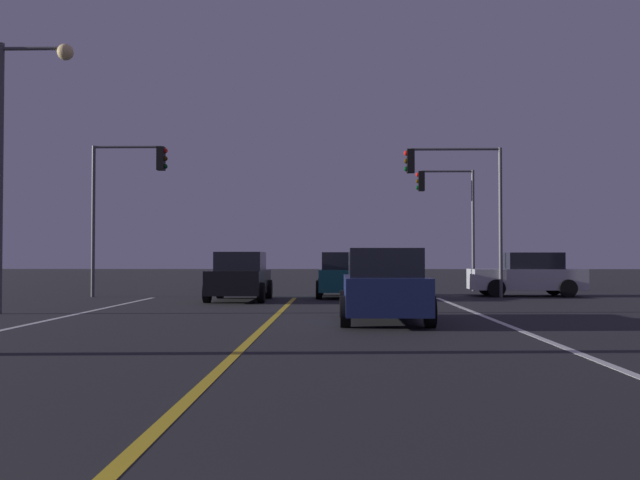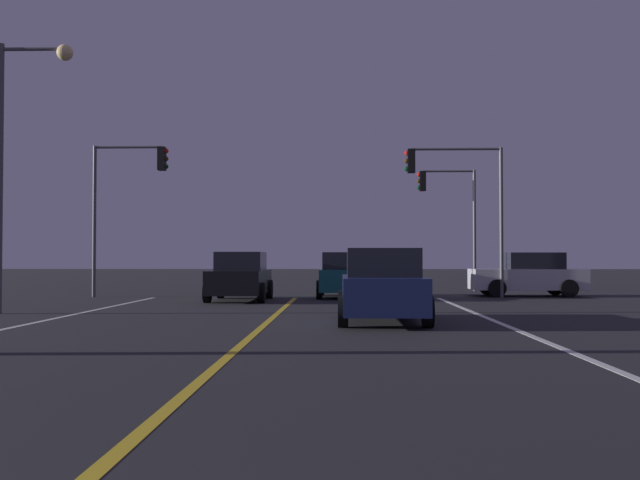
{
  "view_description": "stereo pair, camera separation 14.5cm",
  "coord_description": "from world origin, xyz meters",
  "px_view_note": "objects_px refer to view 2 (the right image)",
  "views": [
    {
      "loc": [
        1.54,
        -0.51,
        1.47
      ],
      "look_at": [
        1.01,
        23.28,
        2.08
      ],
      "focal_mm": 40.72,
      "sensor_mm": 36.0,
      "label": 1
    },
    {
      "loc": [
        1.69,
        -0.51,
        1.47
      ],
      "look_at": [
        1.01,
        23.28,
        2.08
      ],
      "focal_mm": 40.72,
      "sensor_mm": 36.0,
      "label": 2
    }
  ],
  "objects_px": {
    "car_ahead_far": "(344,276)",
    "car_crossing_side": "(528,275)",
    "street_lamp_left_mid": "(18,140)",
    "traffic_light_near_right": "(455,186)",
    "car_lead_same_lane": "(382,287)",
    "car_oncoming": "(240,277)",
    "traffic_light_near_left": "(129,186)",
    "traffic_light_far_right": "(447,202)"
  },
  "relations": [
    {
      "from": "car_oncoming",
      "to": "traffic_light_near_right",
      "type": "relative_size",
      "value": 0.76
    },
    {
      "from": "car_oncoming",
      "to": "car_crossing_side",
      "type": "relative_size",
      "value": 1.0
    },
    {
      "from": "car_lead_same_lane",
      "to": "street_lamp_left_mid",
      "type": "xyz_separation_m",
      "value": [
        -9.6,
        2.34,
        3.83
      ]
    },
    {
      "from": "car_ahead_far",
      "to": "traffic_light_far_right",
      "type": "distance_m",
      "value": 7.93
    },
    {
      "from": "car_crossing_side",
      "to": "traffic_light_near_left",
      "type": "relative_size",
      "value": 0.74
    },
    {
      "from": "car_ahead_far",
      "to": "traffic_light_far_right",
      "type": "relative_size",
      "value": 0.78
    },
    {
      "from": "street_lamp_left_mid",
      "to": "car_crossing_side",
      "type": "bearing_deg",
      "value": 30.47
    },
    {
      "from": "traffic_light_far_right",
      "to": "car_lead_same_lane",
      "type": "bearing_deg",
      "value": 76.49
    },
    {
      "from": "car_oncoming",
      "to": "traffic_light_near_right",
      "type": "height_order",
      "value": "traffic_light_near_right"
    },
    {
      "from": "car_ahead_far",
      "to": "car_crossing_side",
      "type": "distance_m",
      "value": 7.26
    },
    {
      "from": "car_ahead_far",
      "to": "car_crossing_side",
      "type": "height_order",
      "value": "same"
    },
    {
      "from": "car_oncoming",
      "to": "traffic_light_near_right",
      "type": "xyz_separation_m",
      "value": [
        7.87,
        2.16,
        3.41
      ]
    },
    {
      "from": "car_crossing_side",
      "to": "traffic_light_near_left",
      "type": "xyz_separation_m",
      "value": [
        -15.47,
        -0.98,
        3.45
      ]
    },
    {
      "from": "car_lead_same_lane",
      "to": "car_crossing_side",
      "type": "bearing_deg",
      "value": -28.52
    },
    {
      "from": "traffic_light_near_right",
      "to": "street_lamp_left_mid",
      "type": "distance_m",
      "value": 15.49
    },
    {
      "from": "traffic_light_near_left",
      "to": "traffic_light_far_right",
      "type": "height_order",
      "value": "traffic_light_near_left"
    },
    {
      "from": "car_lead_same_lane",
      "to": "traffic_light_near_right",
      "type": "relative_size",
      "value": 0.76
    },
    {
      "from": "car_lead_same_lane",
      "to": "traffic_light_near_right",
      "type": "height_order",
      "value": "traffic_light_near_right"
    },
    {
      "from": "street_lamp_left_mid",
      "to": "traffic_light_near_right",
      "type": "bearing_deg",
      "value": 32.94
    },
    {
      "from": "car_lead_same_lane",
      "to": "car_ahead_far",
      "type": "relative_size",
      "value": 1.0
    },
    {
      "from": "traffic_light_near_left",
      "to": "car_ahead_far",
      "type": "bearing_deg",
      "value": 0.05
    },
    {
      "from": "car_ahead_far",
      "to": "traffic_light_near_left",
      "type": "bearing_deg",
      "value": 90.05
    },
    {
      "from": "traffic_light_near_right",
      "to": "traffic_light_near_left",
      "type": "bearing_deg",
      "value": 0.0
    },
    {
      "from": "car_lead_same_lane",
      "to": "car_oncoming",
      "type": "bearing_deg",
      "value": 27.51
    },
    {
      "from": "car_oncoming",
      "to": "car_crossing_side",
      "type": "height_order",
      "value": "same"
    },
    {
      "from": "car_oncoming",
      "to": "traffic_light_near_left",
      "type": "relative_size",
      "value": 0.74
    },
    {
      "from": "traffic_light_near_right",
      "to": "traffic_light_near_left",
      "type": "height_order",
      "value": "traffic_light_near_left"
    },
    {
      "from": "car_crossing_side",
      "to": "traffic_light_near_right",
      "type": "distance_m",
      "value": 4.64
    },
    {
      "from": "car_oncoming",
      "to": "car_crossing_side",
      "type": "bearing_deg",
      "value": 106.15
    },
    {
      "from": "car_crossing_side",
      "to": "car_oncoming",
      "type": "bearing_deg",
      "value": 16.15
    },
    {
      "from": "car_lead_same_lane",
      "to": "traffic_light_near_right",
      "type": "xyz_separation_m",
      "value": [
        3.39,
        10.75,
        3.41
      ]
    },
    {
      "from": "traffic_light_near_right",
      "to": "street_lamp_left_mid",
      "type": "xyz_separation_m",
      "value": [
        -12.99,
        -8.42,
        0.42
      ]
    },
    {
      "from": "car_crossing_side",
      "to": "traffic_light_far_right",
      "type": "relative_size",
      "value": 0.78
    },
    {
      "from": "car_crossing_side",
      "to": "traffic_light_far_right",
      "type": "distance_m",
      "value": 6.08
    },
    {
      "from": "car_oncoming",
      "to": "traffic_light_near_left",
      "type": "bearing_deg",
      "value": -115.1
    },
    {
      "from": "car_oncoming",
      "to": "traffic_light_far_right",
      "type": "relative_size",
      "value": 0.78
    },
    {
      "from": "car_lead_same_lane",
      "to": "car_oncoming",
      "type": "xyz_separation_m",
      "value": [
        -4.48,
        8.6,
        0.0
      ]
    },
    {
      "from": "traffic_light_near_left",
      "to": "street_lamp_left_mid",
      "type": "xyz_separation_m",
      "value": [
        -0.52,
        -8.42,
        0.38
      ]
    },
    {
      "from": "traffic_light_near_left",
      "to": "traffic_light_near_right",
      "type": "bearing_deg",
      "value": 0.0
    },
    {
      "from": "car_lead_same_lane",
      "to": "car_oncoming",
      "type": "relative_size",
      "value": 1.0
    },
    {
      "from": "car_lead_same_lane",
      "to": "traffic_light_far_right",
      "type": "distance_m",
      "value": 17.03
    },
    {
      "from": "car_ahead_far",
      "to": "traffic_light_near_right",
      "type": "relative_size",
      "value": 0.76
    }
  ]
}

